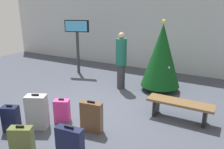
# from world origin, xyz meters

# --- Properties ---
(ground_plane) EXTENTS (16.00, 16.00, 0.00)m
(ground_plane) POSITION_xyz_m (0.00, 0.00, 0.00)
(ground_plane) COLOR #424754
(back_wall) EXTENTS (16.00, 0.20, 3.18)m
(back_wall) POSITION_xyz_m (0.00, 4.74, 1.59)
(back_wall) COLOR #B7BCC1
(back_wall) RESTS_ON ground_plane
(holiday_tree) EXTENTS (1.26, 1.26, 2.30)m
(holiday_tree) POSITION_xyz_m (1.12, 2.40, 1.18)
(holiday_tree) COLOR #4C3319
(holiday_tree) RESTS_ON ground_plane
(flight_info_kiosk) EXTENTS (0.96, 0.38, 2.15)m
(flight_info_kiosk) POSITION_xyz_m (-2.43, 2.69, 1.51)
(flight_info_kiosk) COLOR #333338
(flight_info_kiosk) RESTS_ON ground_plane
(waiting_bench) EXTENTS (1.58, 0.44, 0.48)m
(waiting_bench) POSITION_xyz_m (2.17, 0.69, 0.36)
(waiting_bench) COLOR brown
(waiting_bench) RESTS_ON ground_plane
(traveller_0) EXTENTS (0.44, 0.44, 1.88)m
(traveller_0) POSITION_xyz_m (-0.09, 1.94, 1.00)
(traveller_0) COLOR #333338
(traveller_0) RESTS_ON ground_plane
(suitcase_1) EXTENTS (0.42, 0.35, 0.59)m
(suitcase_1) POSITION_xyz_m (-0.31, -0.77, 0.27)
(suitcase_1) COLOR #E5388C
(suitcase_1) RESTS_ON ground_plane
(suitcase_2) EXTENTS (0.41, 0.35, 0.63)m
(suitcase_2) POSITION_xyz_m (-1.00, -1.67, 0.30)
(suitcase_2) COLOR #141938
(suitcase_2) RESTS_ON ground_plane
(suitcase_4) EXTENTS (0.51, 0.24, 0.74)m
(suitcase_4) POSITION_xyz_m (0.58, -0.81, 0.35)
(suitcase_4) COLOR brown
(suitcase_4) RESTS_ON ground_plane
(suitcase_5) EXTENTS (0.53, 0.44, 0.84)m
(suitcase_5) POSITION_xyz_m (-0.58, -1.29, 0.40)
(suitcase_5) COLOR #9EA0A5
(suitcase_5) RESTS_ON ground_plane
(suitcase_6) EXTENTS (0.51, 0.23, 0.76)m
(suitcase_6) POSITION_xyz_m (0.87, -1.91, 0.36)
(suitcase_6) COLOR #141938
(suitcase_6) RESTS_ON ground_plane
(suitcase_7) EXTENTS (0.47, 0.38, 0.60)m
(suitcase_7) POSITION_xyz_m (-0.12, -2.12, 0.28)
(suitcase_7) COLOR #59602D
(suitcase_7) RESTS_ON ground_plane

